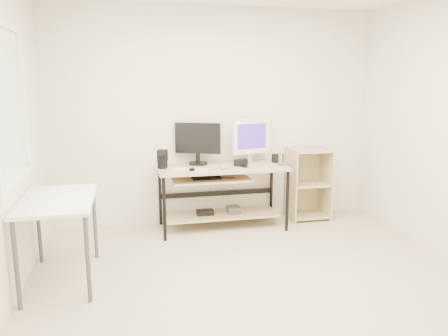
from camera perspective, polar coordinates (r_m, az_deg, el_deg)
room at (r=3.43m, az=3.39°, el=4.28°), size 4.01×4.01×2.62m
desk at (r=5.14m, az=-0.53°, el=-2.11°), size 1.50×0.65×0.75m
side_table at (r=4.02m, az=-20.86°, el=-4.82°), size 0.60×1.00×0.75m
shelf_unit at (r=5.67m, az=10.82°, el=-1.94°), size 0.50×0.40×0.90m
black_monitor at (r=5.19m, az=-3.43°, el=3.57°), size 0.52×0.27×0.50m
white_imac at (r=5.29m, az=3.58°, el=4.01°), size 0.50×0.19×0.54m
keyboard at (r=4.93m, az=-4.28°, el=-0.15°), size 0.40×0.23×0.01m
mouse at (r=4.95m, az=-0.07°, el=0.07°), size 0.07×0.11×0.04m
center_speaker at (r=5.14m, az=2.20°, el=0.74°), size 0.17×0.12×0.08m
speaker_left at (r=5.04m, az=-8.04°, el=1.24°), size 0.13×0.13×0.21m
speaker_right at (r=5.38m, az=6.79°, el=1.27°), size 0.09×0.09×0.10m
audio_controller at (r=5.00m, az=-8.06°, el=0.71°), size 0.08×0.05×0.15m
volume_puck at (r=4.87m, az=-4.21°, el=-0.19°), size 0.08×0.08×0.03m
smartphone at (r=5.08m, az=2.63°, el=0.20°), size 0.09×0.12×0.01m
coaster at (r=5.20m, az=7.48°, el=0.36°), size 0.10×0.10×0.01m
drinking_glass at (r=5.19m, az=7.50°, el=1.16°), size 0.08×0.08×0.14m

